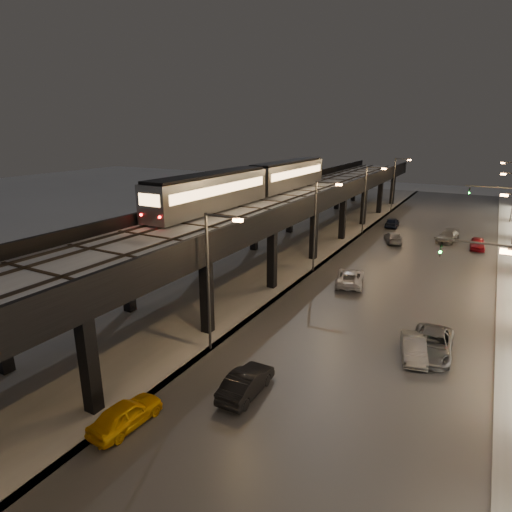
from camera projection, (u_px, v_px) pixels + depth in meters
The scene contains 22 objects.
ground at pixel (33, 500), 16.50m from camera, with size 220.00×220.00×0.00m, color silver.
road_surface at pixel (405, 272), 42.40m from camera, with size 17.00×120.00×0.06m, color #46474D.
under_viaduct_pavement at pixel (282, 254), 48.63m from camera, with size 11.00×120.00×0.06m, color #9FA1A8.
elevated_viaduct at pixel (270, 210), 44.37m from camera, with size 9.00×100.00×6.30m.
viaduct_trackbed at pixel (271, 202), 44.26m from camera, with size 8.40×100.00×0.32m.
viaduct_parapet_streetside at pixel (310, 201), 42.14m from camera, with size 0.30×100.00×1.10m, color black.
viaduct_parapet_far at pixel (235, 195), 46.16m from camera, with size 0.30×100.00×1.10m, color black.
streetlight_left_1 at pixel (212, 274), 26.10m from camera, with size 2.57×0.28×9.00m.
streetlight_left_2 at pixel (318, 220), 41.20m from camera, with size 2.57×0.28×9.00m.
streetlight_left_3 at pixel (367, 196), 56.31m from camera, with size 2.57×0.28×9.00m.
streetlight_left_4 at pixel (395, 181), 71.41m from camera, with size 2.57×0.28×9.00m.
traffic_light_rig_b at pixel (507, 208), 51.53m from camera, with size 6.10×0.34×7.00m.
subway_train at pixel (256, 182), 45.96m from camera, with size 2.75×33.24×3.29m.
car_taxi at pixel (126, 415), 20.39m from camera, with size 1.54×3.82×1.30m, color #E1A209.
car_near_white at pixel (246, 383), 22.87m from camera, with size 1.45×4.17×1.37m, color black.
car_mid_silver at pixel (350, 278), 38.94m from camera, with size 2.30×4.98×1.38m, color silver.
car_mid_dark at pixel (393, 238), 53.19m from camera, with size 1.83×4.50×1.31m, color slate.
car_far_white at pixel (392, 223), 61.48m from camera, with size 1.65×4.10×1.40m, color black.
car_onc_silver at pixel (414, 349), 26.51m from camera, with size 1.37×3.92×1.29m, color #585C63.
car_onc_dark at pixel (432, 345), 26.88m from camera, with size 2.36×5.13×1.42m, color #595D67.
car_onc_white at pixel (448, 237), 53.66m from camera, with size 1.92×4.72×1.37m, color gray.
car_onc_red at pixel (478, 244), 50.21m from camera, with size 1.60×3.98×1.36m, color maroon.
Camera 1 is at (13.84, -7.31, 13.80)m, focal length 30.00 mm.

